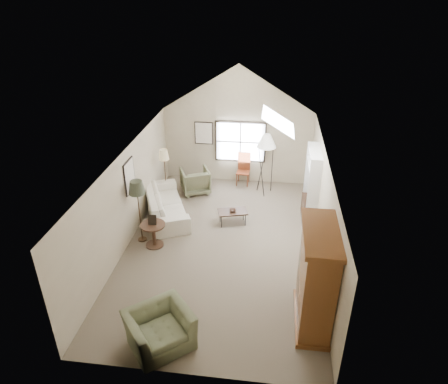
# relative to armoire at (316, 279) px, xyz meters

# --- Properties ---
(room_shell) EXTENTS (5.01, 8.01, 4.00)m
(room_shell) POSITION_rel_armoire_xyz_m (-2.18, 2.40, 2.11)
(room_shell) COLOR #726251
(room_shell) RESTS_ON ground
(window) EXTENTS (1.72, 0.08, 1.42)m
(window) POSITION_rel_armoire_xyz_m (-2.08, 6.36, 0.35)
(window) COLOR black
(window) RESTS_ON room_shell
(skylight) EXTENTS (0.80, 1.20, 0.52)m
(skylight) POSITION_rel_armoire_xyz_m (-0.88, 3.30, 2.12)
(skylight) COLOR white
(skylight) RESTS_ON room_shell
(wall_art) EXTENTS (1.97, 3.71, 0.88)m
(wall_art) POSITION_rel_armoire_xyz_m (-4.06, 4.34, 0.63)
(wall_art) COLOR black
(wall_art) RESTS_ON room_shell
(armoire) EXTENTS (0.60, 1.50, 2.20)m
(armoire) POSITION_rel_armoire_xyz_m (0.00, 0.00, 0.00)
(armoire) COLOR brown
(armoire) RESTS_ON ground
(tv_alcove) EXTENTS (0.32, 1.30, 2.10)m
(tv_alcove) POSITION_rel_armoire_xyz_m (0.16, 4.00, 0.05)
(tv_alcove) COLOR white
(tv_alcove) RESTS_ON ground
(media_console) EXTENTS (0.34, 1.18, 0.60)m
(media_console) POSITION_rel_armoire_xyz_m (0.14, 4.00, -0.80)
(media_console) COLOR #382316
(media_console) RESTS_ON ground
(tv_panel) EXTENTS (0.05, 0.90, 0.55)m
(tv_panel) POSITION_rel_armoire_xyz_m (0.14, 4.00, -0.18)
(tv_panel) COLOR black
(tv_panel) RESTS_ON media_console
(sofa) EXTENTS (1.97, 2.80, 0.76)m
(sofa) POSITION_rel_armoire_xyz_m (-4.07, 3.78, -0.72)
(sofa) COLOR beige
(sofa) RESTS_ON ground
(armchair_near) EXTENTS (1.55, 1.53, 0.76)m
(armchair_near) POSITION_rel_armoire_xyz_m (-2.93, -0.98, -0.72)
(armchair_near) COLOR #68704E
(armchair_near) RESTS_ON ground
(armchair_far) EXTENTS (1.15, 1.17, 0.81)m
(armchair_far) POSITION_rel_armoire_xyz_m (-3.46, 5.33, -0.69)
(armchair_far) COLOR #616547
(armchair_far) RESTS_ON ground
(coffee_table) EXTENTS (0.92, 0.66, 0.42)m
(coffee_table) POSITION_rel_armoire_xyz_m (-2.02, 3.50, -0.89)
(coffee_table) COLOR #311D14
(coffee_table) RESTS_ON ground
(bowl) EXTENTS (0.24, 0.24, 0.05)m
(bowl) POSITION_rel_armoire_xyz_m (-2.02, 3.50, -0.65)
(bowl) COLOR #361D16
(bowl) RESTS_ON coffee_table
(side_table) EXTENTS (0.86, 0.86, 0.65)m
(side_table) POSITION_rel_armoire_xyz_m (-3.97, 2.18, -0.77)
(side_table) COLOR #3B2718
(side_table) RESTS_ON ground
(side_chair) EXTENTS (0.46, 0.46, 1.10)m
(side_chair) POSITION_rel_armoire_xyz_m (-1.95, 6.10, -0.55)
(side_chair) COLOR brown
(side_chair) RESTS_ON ground
(tripod_lamp) EXTENTS (0.76, 0.76, 2.08)m
(tripod_lamp) POSITION_rel_armoire_xyz_m (-1.19, 5.55, -0.06)
(tripod_lamp) COLOR white
(tripod_lamp) RESTS_ON ground
(dark_lamp) EXTENTS (0.57, 0.57, 1.82)m
(dark_lamp) POSITION_rel_armoire_xyz_m (-4.37, 2.38, -0.19)
(dark_lamp) COLOR #282C1F
(dark_lamp) RESTS_ON ground
(tan_lamp) EXTENTS (0.43, 0.43, 1.64)m
(tan_lamp) POSITION_rel_armoire_xyz_m (-4.37, 4.98, -0.28)
(tan_lamp) COLOR tan
(tan_lamp) RESTS_ON ground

